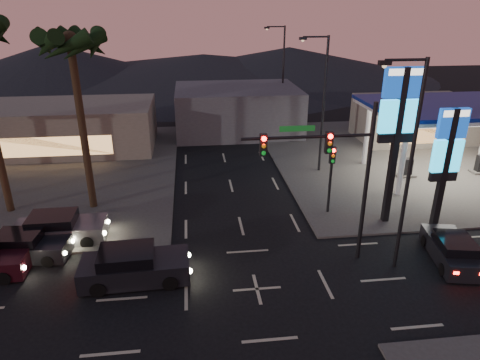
{
  "coord_description": "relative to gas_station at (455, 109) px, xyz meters",
  "views": [
    {
      "loc": [
        -2.66,
        -15.83,
        12.0
      ],
      "look_at": [
        -0.09,
        5.77,
        3.0
      ],
      "focal_mm": 32.0,
      "sensor_mm": 36.0,
      "label": 1
    }
  ],
  "objects": [
    {
      "name": "ground",
      "position": [
        -16.0,
        -12.0,
        -5.08
      ],
      "size": [
        140.0,
        140.0,
        0.0
      ],
      "primitive_type": "plane",
      "color": "black",
      "rests_on": "ground"
    },
    {
      "name": "corner_lot_ne",
      "position": [
        0.0,
        4.0,
        -5.02
      ],
      "size": [
        24.0,
        24.0,
        0.12
      ],
      "primitive_type": "cube",
      "color": "#47443F",
      "rests_on": "ground"
    },
    {
      "name": "corner_lot_nw",
      "position": [
        -32.0,
        4.0,
        -5.02
      ],
      "size": [
        24.0,
        24.0,
        0.12
      ],
      "primitive_type": "cube",
      "color": "#47443F",
      "rests_on": "ground"
    },
    {
      "name": "gas_station",
      "position": [
        0.0,
        0.0,
        0.0
      ],
      "size": [
        12.2,
        8.2,
        5.47
      ],
      "color": "silver",
      "rests_on": "ground"
    },
    {
      "name": "convenience_store",
      "position": [
        2.0,
        9.0,
        -3.08
      ],
      "size": [
        10.0,
        6.0,
        4.0
      ],
      "primitive_type": "cube",
      "color": "#726B5B",
      "rests_on": "ground"
    },
    {
      "name": "pylon_sign_tall",
      "position": [
        -7.5,
        -6.5,
        1.31
      ],
      "size": [
        2.2,
        0.35,
        9.0
      ],
      "color": "black",
      "rests_on": "ground"
    },
    {
      "name": "pylon_sign_short",
      "position": [
        -5.0,
        -7.5,
        -0.42
      ],
      "size": [
        1.6,
        0.35,
        7.0
      ],
      "color": "black",
      "rests_on": "ground"
    },
    {
      "name": "traffic_signal_mast",
      "position": [
        -12.24,
        -10.01,
        0.15
      ],
      "size": [
        6.1,
        0.39,
        8.0
      ],
      "color": "black",
      "rests_on": "ground"
    },
    {
      "name": "pedestal_signal",
      "position": [
        -10.5,
        -5.02,
        -2.16
      ],
      "size": [
        0.32,
        0.39,
        4.3
      ],
      "color": "black",
      "rests_on": "ground"
    },
    {
      "name": "streetlight_near",
      "position": [
        -9.21,
        -11.0,
        0.64
      ],
      "size": [
        2.14,
        0.25,
        10.0
      ],
      "color": "black",
      "rests_on": "ground"
    },
    {
      "name": "streetlight_mid",
      "position": [
        -9.21,
        2.0,
        0.64
      ],
      "size": [
        2.14,
        0.25,
        10.0
      ],
      "color": "black",
      "rests_on": "ground"
    },
    {
      "name": "streetlight_far",
      "position": [
        -9.21,
        16.0,
        0.64
      ],
      "size": [
        2.14,
        0.25,
        10.0
      ],
      "color": "black",
      "rests_on": "ground"
    },
    {
      "name": "palm_a",
      "position": [
        -25.0,
        -2.5,
        4.35
      ],
      "size": [
        4.41,
        4.41,
        10.86
      ],
      "color": "black",
      "rests_on": "ground"
    },
    {
      "name": "building_far_west",
      "position": [
        -30.0,
        10.0,
        -3.08
      ],
      "size": [
        16.0,
        8.0,
        4.0
      ],
      "primitive_type": "cube",
      "color": "#726B5B",
      "rests_on": "ground"
    },
    {
      "name": "building_far_mid",
      "position": [
        -14.0,
        14.0,
        -2.88
      ],
      "size": [
        12.0,
        9.0,
        4.4
      ],
      "primitive_type": "cube",
      "color": "#4C4C51",
      "rests_on": "ground"
    },
    {
      "name": "hill_left",
      "position": [
        -41.0,
        48.0,
        -2.08
      ],
      "size": [
        40.0,
        40.0,
        6.0
      ],
      "primitive_type": "cone",
      "color": "black",
      "rests_on": "ground"
    },
    {
      "name": "hill_right",
      "position": [
        -1.0,
        48.0,
        -2.58
      ],
      "size": [
        50.0,
        50.0,
        5.0
      ],
      "primitive_type": "cone",
      "color": "black",
      "rests_on": "ground"
    },
    {
      "name": "hill_center",
      "position": [
        -16.0,
        48.0,
        -3.08
      ],
      "size": [
        60.0,
        60.0,
        4.0
      ],
      "primitive_type": "cone",
      "color": "black",
      "rests_on": "ground"
    },
    {
      "name": "car_lane_a_front",
      "position": [
        -21.58,
        -10.66,
        -4.31
      ],
      "size": [
        5.16,
        2.32,
        1.66
      ],
      "color": "black",
      "rests_on": "ground"
    },
    {
      "name": "car_lane_b_front",
      "position": [
        -25.98,
        -6.54,
        -4.34
      ],
      "size": [
        4.96,
        2.17,
        1.6
      ],
      "color": "slate",
      "rests_on": "ground"
    },
    {
      "name": "car_lane_b_mid",
      "position": [
        -27.26,
        -8.06,
        -4.42
      ],
      "size": [
        4.48,
        2.15,
        1.42
      ],
      "color": "black",
      "rests_on": "ground"
    },
    {
      "name": "suv_station",
      "position": [
        -6.01,
        -10.89,
        -4.43
      ],
      "size": [
        2.52,
        4.44,
        1.4
      ],
      "color": "black",
      "rests_on": "ground"
    }
  ]
}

